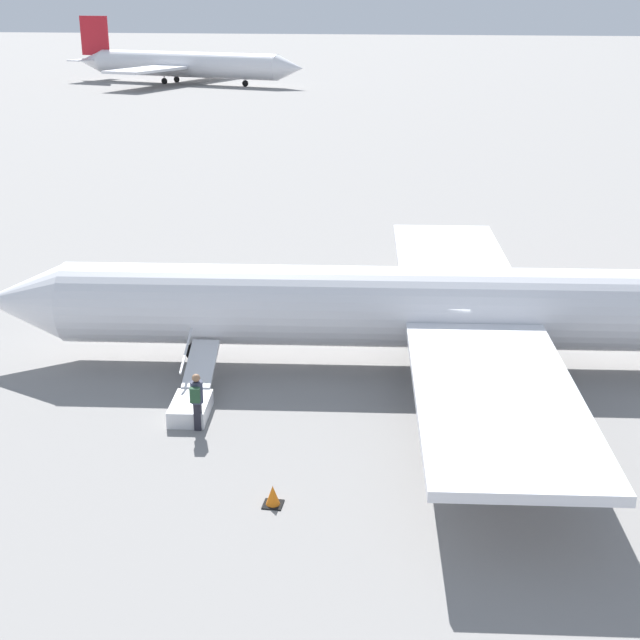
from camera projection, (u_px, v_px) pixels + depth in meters
name	position (u px, v px, depth m)	size (l,w,h in m)	color
ground_plane	(430.00, 365.00, 30.53)	(600.00, 600.00, 0.00)	gray
airplane_main	(462.00, 307.00, 29.76)	(31.53, 23.97, 7.15)	silver
airplane_far_right	(182.00, 64.00, 130.68)	(38.09, 29.23, 9.44)	silver
boarding_stairs	(193.00, 399.00, 27.08)	(1.48, 4.11, 1.75)	silver
passenger	(197.00, 398.00, 25.65)	(0.36, 0.55, 1.74)	#23232D
traffic_cone_near_stairs	(273.00, 496.00, 22.03)	(0.49, 0.49, 0.54)	black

